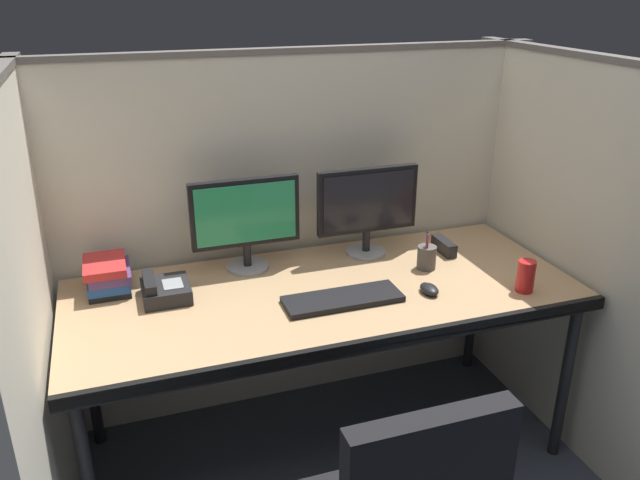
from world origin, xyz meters
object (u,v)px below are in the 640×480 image
computer_mouse (429,289)px  pen_cup (427,257)px  monitor_left (246,218)px  monitor_right (367,205)px  desk_phone (164,290)px  desk (325,302)px  red_stapler (444,246)px  soda_can (526,276)px  keyboard_main (343,299)px  book_stack (108,275)px

computer_mouse → pen_cup: pen_cup is taller
monitor_left → computer_mouse: 0.76m
monitor_right → desk_phone: monitor_right is taller
desk → red_stapler: bearing=16.5°
computer_mouse → desk_phone: (-0.93, 0.28, 0.02)m
monitor_left → red_stapler: size_ratio=2.87×
desk → monitor_left: (-0.23, 0.28, 0.27)m
desk → red_stapler: size_ratio=12.67×
soda_can → pen_cup: (-0.25, 0.30, -0.01)m
keyboard_main → book_stack: (-0.79, 0.37, 0.05)m
computer_mouse → pen_cup: bearing=65.5°
red_stapler → pen_cup: bearing=-140.5°
soda_can → monitor_right: bearing=129.7°
monitor_left → book_stack: bearing=-178.2°
keyboard_main → red_stapler: 0.63m
soda_can → desk_phone: 1.33m
keyboard_main → red_stapler: red_stapler is taller
monitor_right → red_stapler: 0.38m
monitor_left → computer_mouse: bearing=-36.1°
book_stack → soda_can: (1.47, -0.51, 0.00)m
desk → desk_phone: bearing=167.1°
monitor_right → pen_cup: (0.17, -0.21, -0.17)m
keyboard_main → desk_phone: desk_phone is taller
book_stack → red_stapler: bearing=-3.9°
red_stapler → computer_mouse: bearing=-126.6°
keyboard_main → book_stack: 0.88m
monitor_right → computer_mouse: (0.08, -0.41, -0.20)m
monitor_left → pen_cup: 0.74m
red_stapler → desk_phone: bearing=-177.8°
keyboard_main → soda_can: bearing=-11.6°
monitor_right → computer_mouse: monitor_right is taller
pen_cup → desk_phone: (-1.02, 0.08, -0.02)m
soda_can → red_stapler: 0.43m
pen_cup → soda_can: bearing=-49.6°
monitor_left → book_stack: 0.56m
monitor_right → keyboard_main: monitor_right is taller
desk_phone → soda_can: bearing=-16.3°
monitor_left → soda_can: (0.93, -0.53, -0.15)m
soda_can → desk_phone: soda_can is taller
computer_mouse → soda_can: (0.34, -0.10, 0.04)m
computer_mouse → monitor_right: bearing=100.9°
soda_can → keyboard_main: bearing=168.4°
keyboard_main → desk: bearing=105.8°
book_stack → red_stapler: book_stack is taller
pen_cup → desk_phone: size_ratio=0.83×
soda_can → book_stack: bearing=160.8°
soda_can → red_stapler: bearing=104.2°
book_stack → soda_can: size_ratio=1.76×
desk → pen_cup: pen_cup is taller
monitor_right → soda_can: monitor_right is taller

